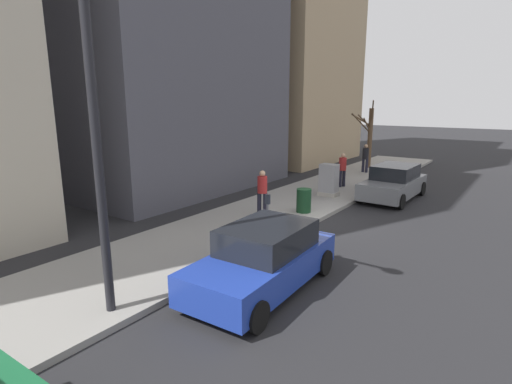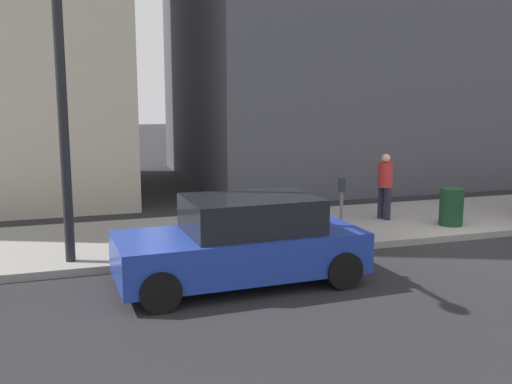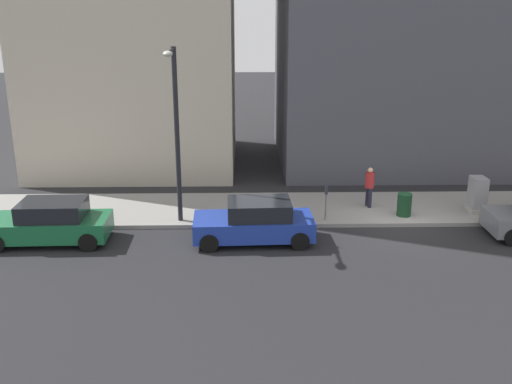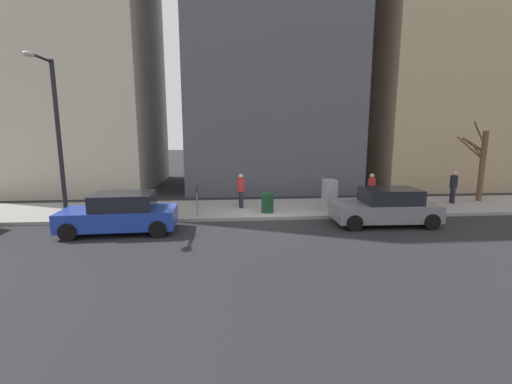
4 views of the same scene
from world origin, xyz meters
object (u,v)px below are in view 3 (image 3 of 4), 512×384
(utility_box, at_px, (477,195))
(parked_car_green, at_px, (50,223))
(parked_car_blue, at_px, (255,222))
(parking_meter, at_px, (326,200))
(trash_bin, at_px, (404,205))
(pedestrian_far_corner, at_px, (369,185))
(streetlamp, at_px, (176,122))

(utility_box, bearing_deg, parked_car_green, 98.82)
(parked_car_blue, distance_m, parking_meter, 3.25)
(parked_car_green, height_order, utility_box, utility_box)
(parked_car_green, distance_m, trash_bin, 13.28)
(pedestrian_far_corner, bearing_deg, parked_car_green, 92.65)
(parking_meter, distance_m, pedestrian_far_corner, 2.53)
(streetlamp, distance_m, trash_bin, 9.40)
(parked_car_blue, bearing_deg, streetlamp, 58.98)
(parked_car_green, relative_size, streetlamp, 0.65)
(parked_car_green, relative_size, pedestrian_far_corner, 2.55)
(trash_bin, xyz_separation_m, pedestrian_far_corner, (1.11, 1.17, 0.49))
(utility_box, relative_size, trash_bin, 1.59)
(parked_car_blue, xyz_separation_m, pedestrian_far_corner, (3.29, -4.73, 0.35))
(parked_car_blue, bearing_deg, utility_box, -75.99)
(streetlamp, relative_size, trash_bin, 7.22)
(parked_car_green, bearing_deg, pedestrian_far_corner, -76.26)
(streetlamp, bearing_deg, pedestrian_far_corner, -77.10)
(parked_car_blue, xyz_separation_m, parking_meter, (1.73, -2.74, 0.24))
(parked_car_green, bearing_deg, trash_bin, -82.22)
(parked_car_green, height_order, trash_bin, parked_car_green)
(streetlamp, bearing_deg, parked_car_blue, -118.90)
(parked_car_green, relative_size, parking_meter, 3.14)
(parked_car_green, xyz_separation_m, parking_meter, (1.65, -9.96, 0.24))
(parked_car_green, xyz_separation_m, pedestrian_far_corner, (3.22, -11.95, 0.35))
(parked_car_blue, relative_size, parking_meter, 3.16)
(parked_car_blue, xyz_separation_m, trash_bin, (2.18, -5.90, -0.14))
(parked_car_green, distance_m, streetlamp, 5.67)
(utility_box, bearing_deg, streetlamp, 94.95)
(parking_meter, relative_size, streetlamp, 0.21)
(utility_box, height_order, trash_bin, utility_box)
(trash_bin, height_order, pedestrian_far_corner, pedestrian_far_corner)
(parking_meter, height_order, utility_box, utility_box)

